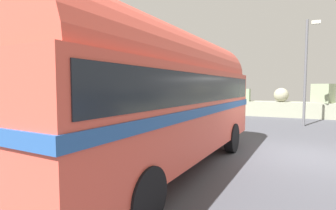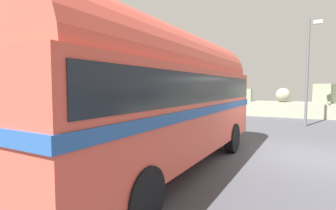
% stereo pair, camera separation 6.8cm
% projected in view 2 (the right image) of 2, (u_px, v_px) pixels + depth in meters
% --- Properties ---
extents(ground, '(32.00, 26.00, 0.02)m').
position_uv_depth(ground, '(304.00, 157.00, 7.97)').
color(ground, '#45454D').
extents(breakwater, '(31.36, 1.97, 2.44)m').
position_uv_depth(breakwater, '(303.00, 107.00, 18.34)').
color(breakwater, gray).
rests_on(breakwater, ground).
extents(vintage_coach, '(2.86, 8.70, 3.70)m').
position_uv_depth(vintage_coach, '(164.00, 92.00, 6.66)').
color(vintage_coach, black).
rests_on(vintage_coach, ground).
extents(lamp_post, '(0.73, 0.62, 5.84)m').
position_uv_depth(lamp_post, '(309.00, 66.00, 14.01)').
color(lamp_post, '#5B5B60').
rests_on(lamp_post, ground).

